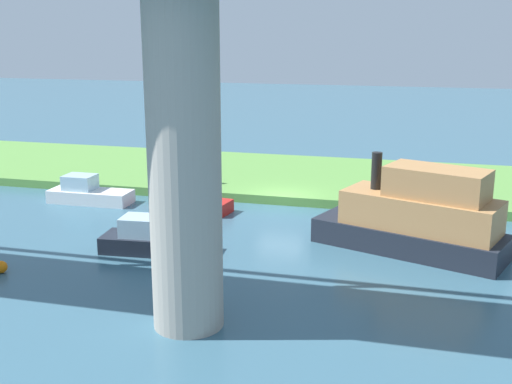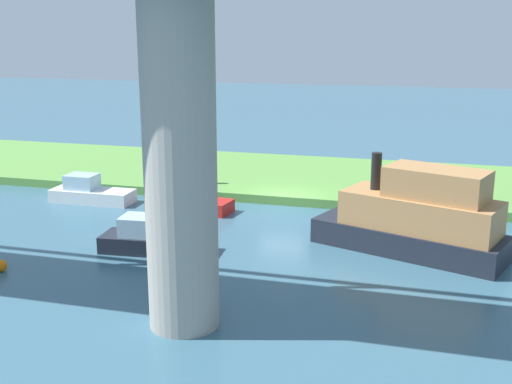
{
  "view_description": "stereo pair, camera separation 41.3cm",
  "coord_description": "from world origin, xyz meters",
  "px_view_note": "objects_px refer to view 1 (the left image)",
  "views": [
    {
      "loc": [
        -7.35,
        33.16,
        9.44
      ],
      "look_at": [
        0.09,
        5.0,
        2.0
      ],
      "focal_mm": 44.58,
      "sensor_mm": 36.0,
      "label": 1
    },
    {
      "loc": [
        -7.74,
        33.05,
        9.44
      ],
      "look_at": [
        0.09,
        5.0,
        2.0
      ],
      "focal_mm": 44.58,
      "sensor_mm": 36.0,
      "label": 2
    }
  ],
  "objects_px": {
    "houseboat_blue": "(189,201)",
    "skiff_small": "(88,193)",
    "mooring_post": "(152,176)",
    "person_on_bank": "(207,172)",
    "pontoon_yellow": "(416,217)",
    "marker_buoy": "(1,267)",
    "bridge_pylon": "(185,165)",
    "motorboat_red": "(153,240)"
  },
  "relations": [
    {
      "from": "houseboat_blue",
      "to": "skiff_small",
      "type": "relative_size",
      "value": 0.96
    },
    {
      "from": "person_on_bank",
      "to": "motorboat_red",
      "type": "height_order",
      "value": "person_on_bank"
    },
    {
      "from": "bridge_pylon",
      "to": "houseboat_blue",
      "type": "bearing_deg",
      "value": -69.44
    },
    {
      "from": "mooring_post",
      "to": "skiff_small",
      "type": "relative_size",
      "value": 0.22
    },
    {
      "from": "person_on_bank",
      "to": "marker_buoy",
      "type": "relative_size",
      "value": 2.78
    },
    {
      "from": "houseboat_blue",
      "to": "marker_buoy",
      "type": "distance_m",
      "value": 11.28
    },
    {
      "from": "houseboat_blue",
      "to": "motorboat_red",
      "type": "distance_m",
      "value": 6.7
    },
    {
      "from": "bridge_pylon",
      "to": "mooring_post",
      "type": "distance_m",
      "value": 18.58
    },
    {
      "from": "skiff_small",
      "to": "bridge_pylon",
      "type": "bearing_deg",
      "value": 130.1
    },
    {
      "from": "person_on_bank",
      "to": "marker_buoy",
      "type": "distance_m",
      "value": 15.11
    },
    {
      "from": "bridge_pylon",
      "to": "motorboat_red",
      "type": "xyz_separation_m",
      "value": [
        4.03,
        -6.25,
        -4.8
      ]
    },
    {
      "from": "pontoon_yellow",
      "to": "marker_buoy",
      "type": "bearing_deg",
      "value": 23.18
    },
    {
      "from": "bridge_pylon",
      "to": "houseboat_blue",
      "type": "relative_size",
      "value": 2.39
    },
    {
      "from": "pontoon_yellow",
      "to": "skiff_small",
      "type": "xyz_separation_m",
      "value": [
        17.95,
        -3.75,
        -1.01
      ]
    },
    {
      "from": "person_on_bank",
      "to": "bridge_pylon",
      "type": "bearing_deg",
      "value": 107.06
    },
    {
      "from": "person_on_bank",
      "to": "pontoon_yellow",
      "type": "relative_size",
      "value": 0.16
    },
    {
      "from": "person_on_bank",
      "to": "houseboat_blue",
      "type": "bearing_deg",
      "value": 95.27
    },
    {
      "from": "houseboat_blue",
      "to": "mooring_post",
      "type": "bearing_deg",
      "value": -41.32
    },
    {
      "from": "mooring_post",
      "to": "houseboat_blue",
      "type": "height_order",
      "value": "mooring_post"
    },
    {
      "from": "houseboat_blue",
      "to": "marker_buoy",
      "type": "bearing_deg",
      "value": 68.95
    },
    {
      "from": "mooring_post",
      "to": "pontoon_yellow",
      "type": "xyz_separation_m",
      "value": [
        -15.41,
        6.81,
        0.55
      ]
    },
    {
      "from": "mooring_post",
      "to": "motorboat_red",
      "type": "distance_m",
      "value": 10.69
    },
    {
      "from": "pontoon_yellow",
      "to": "person_on_bank",
      "type": "bearing_deg",
      "value": -32.48
    },
    {
      "from": "bridge_pylon",
      "to": "skiff_small",
      "type": "bearing_deg",
      "value": -49.9
    },
    {
      "from": "bridge_pylon",
      "to": "mooring_post",
      "type": "xyz_separation_m",
      "value": [
        8.37,
        -16.0,
        -4.35
      ]
    },
    {
      "from": "mooring_post",
      "to": "houseboat_blue",
      "type": "xyz_separation_m",
      "value": [
        -3.53,
        3.11,
        -0.5
      ]
    },
    {
      "from": "marker_buoy",
      "to": "mooring_post",
      "type": "bearing_deg",
      "value": -92.17
    },
    {
      "from": "mooring_post",
      "to": "motorboat_red",
      "type": "xyz_separation_m",
      "value": [
        -4.34,
        9.76,
        -0.45
      ]
    },
    {
      "from": "bridge_pylon",
      "to": "pontoon_yellow",
      "type": "bearing_deg",
      "value": -127.44
    },
    {
      "from": "person_on_bank",
      "to": "pontoon_yellow",
      "type": "height_order",
      "value": "pontoon_yellow"
    },
    {
      "from": "houseboat_blue",
      "to": "pontoon_yellow",
      "type": "bearing_deg",
      "value": 162.7
    },
    {
      "from": "person_on_bank",
      "to": "motorboat_red",
      "type": "distance_m",
      "value": 10.84
    },
    {
      "from": "mooring_post",
      "to": "marker_buoy",
      "type": "height_order",
      "value": "mooring_post"
    },
    {
      "from": "mooring_post",
      "to": "skiff_small",
      "type": "xyz_separation_m",
      "value": [
        2.53,
        3.05,
        -0.46
      ]
    },
    {
      "from": "skiff_small",
      "to": "motorboat_red",
      "type": "height_order",
      "value": "motorboat_red"
    },
    {
      "from": "bridge_pylon",
      "to": "houseboat_blue",
      "type": "xyz_separation_m",
      "value": [
        4.84,
        -12.9,
        -4.85
      ]
    },
    {
      "from": "pontoon_yellow",
      "to": "houseboat_blue",
      "type": "bearing_deg",
      "value": -17.3
    },
    {
      "from": "pontoon_yellow",
      "to": "motorboat_red",
      "type": "xyz_separation_m",
      "value": [
        11.07,
        2.95,
        -1.0
      ]
    },
    {
      "from": "pontoon_yellow",
      "to": "skiff_small",
      "type": "relative_size",
      "value": 1.86
    },
    {
      "from": "person_on_bank",
      "to": "pontoon_yellow",
      "type": "bearing_deg",
      "value": 147.52
    },
    {
      "from": "person_on_bank",
      "to": "skiff_small",
      "type": "xyz_separation_m",
      "value": [
        5.69,
        4.05,
        -0.65
      ]
    },
    {
      "from": "bridge_pylon",
      "to": "houseboat_blue",
      "type": "height_order",
      "value": "bridge_pylon"
    }
  ]
}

